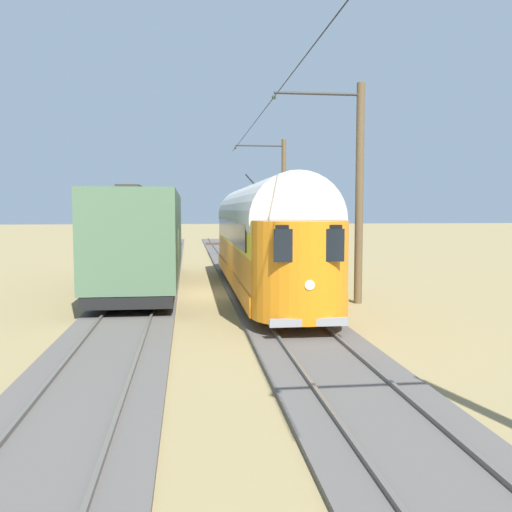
% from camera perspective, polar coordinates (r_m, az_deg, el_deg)
% --- Properties ---
extents(ground_plane, '(220.00, 220.00, 0.00)m').
position_cam_1_polar(ground_plane, '(21.98, -5.43, -3.85)').
color(ground_plane, '#937F51').
extents(track_streetcar_siding, '(2.80, 80.00, 0.18)m').
position_cam_1_polar(track_streetcar_siding, '(22.46, 0.58, -3.51)').
color(track_streetcar_siding, '#56514C').
rests_on(track_streetcar_siding, ground).
extents(track_adjacent_siding, '(2.80, 80.00, 0.18)m').
position_cam_1_polar(track_adjacent_siding, '(22.35, -11.52, -3.64)').
color(track_adjacent_siding, '#56514C').
rests_on(track_adjacent_siding, ground).
extents(vintage_streetcar, '(2.65, 17.43, 4.87)m').
position_cam_1_polar(vintage_streetcar, '(22.07, 0.65, 2.10)').
color(vintage_streetcar, orange).
rests_on(vintage_streetcar, ground).
extents(boxcar_adjacent, '(2.96, 14.49, 3.85)m').
position_cam_1_polar(boxcar_adjacent, '(23.90, -11.27, 1.98)').
color(boxcar_adjacent, '#4C6B4C').
rests_on(boxcar_adjacent, ground).
extents(catenary_pole_foreground, '(3.21, 0.28, 7.56)m').
position_cam_1_polar(catenary_pole_foreground, '(34.87, 2.67, 5.85)').
color(catenary_pole_foreground, brown).
rests_on(catenary_pole_foreground, ground).
extents(catenary_pole_mid_near, '(3.21, 0.28, 7.56)m').
position_cam_1_polar(catenary_pole_mid_near, '(19.79, 10.18, 6.66)').
color(catenary_pole_mid_near, brown).
rests_on(catenary_pole_mid_near, ground).
extents(overhead_wire_run, '(3.00, 34.93, 0.18)m').
position_cam_1_polar(overhead_wire_run, '(20.29, 1.71, 15.38)').
color(overhead_wire_run, black).
rests_on(overhead_wire_run, ground).
extents(track_end_bumper, '(1.80, 0.60, 0.80)m').
position_cam_1_polar(track_end_bumper, '(34.36, -9.91, -0.15)').
color(track_end_bumper, '#B2A519').
rests_on(track_end_bumper, ground).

